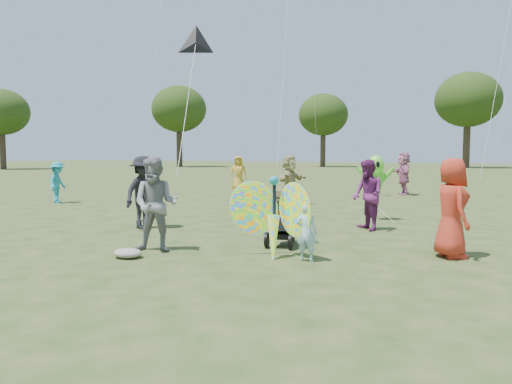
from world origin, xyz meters
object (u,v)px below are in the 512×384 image
crowd_a (452,208)px  alien_kite (375,184)px  crowd_d (290,180)px  crowd_j (404,173)px  butterfly_kite (274,218)px  crowd_i (58,182)px  adult_man (156,204)px  child_girl (307,232)px  crowd_b (144,192)px  crowd_e (368,195)px  jogging_stroller (286,214)px  crowd_g (238,173)px

crowd_a → alien_kite: 4.75m
crowd_d → crowd_j: 6.71m
crowd_d → butterfly_kite: (2.67, -7.96, -0.17)m
crowd_i → adult_man: bearing=-145.5°
child_girl → crowd_a: crowd_a is taller
adult_man → crowd_b: size_ratio=1.00×
adult_man → crowd_b: 2.92m
crowd_e → jogging_stroller: 2.75m
crowd_i → jogging_stroller: crowd_i is taller
child_girl → crowd_g: size_ratio=0.59×
crowd_d → crowd_i: 8.28m
crowd_a → crowd_g: bearing=13.3°
child_girl → crowd_a: size_ratio=0.57×
crowd_d → crowd_e: (3.53, -4.29, -0.03)m
child_girl → alien_kite: 5.59m
crowd_b → crowd_e: crowd_b is taller
crowd_b → crowd_j: bearing=-10.7°
crowd_d → crowd_j: (2.93, 6.03, 0.05)m
child_girl → crowd_d: 8.67m
crowd_a → alien_kite: bearing=-0.5°
crowd_a → butterfly_kite: bearing=87.4°
child_girl → crowd_d: size_ratio=0.57×
child_girl → crowd_a: bearing=-147.7°
child_girl → crowd_a: 2.58m
adult_man → crowd_a: adult_man is taller
crowd_g → alien_kite: bearing=-62.7°
child_girl → adult_man: (-2.78, -0.34, 0.38)m
crowd_i → jogging_stroller: (10.33, -4.24, -0.13)m
crowd_b → crowd_d: (1.41, 6.16, -0.00)m
adult_man → crowd_i: bearing=126.2°
crowd_e → crowd_b: bearing=-108.7°
crowd_g → crowd_j: size_ratio=0.90×
alien_kite → crowd_e: bearing=-84.5°
crowd_a → crowd_i: bearing=45.9°
crowd_g → jogging_stroller: (6.82, -11.74, -0.21)m
crowd_b → crowd_e: (4.94, 1.87, -0.04)m
child_girl → crowd_d: crowd_d is taller
crowd_e → crowd_j: bearing=143.9°
crowd_j → crowd_d: bearing=-49.4°
crowd_a → jogging_stroller: size_ratio=1.57×
child_girl → jogging_stroller: bearing=-54.7°
adult_man → crowd_a: (4.96, 1.66, -0.01)m
crowd_g → crowd_d: bearing=-67.5°
crowd_i → alien_kite: 11.22m
crowd_b → crowd_i: 7.39m
crowd_i → crowd_g: bearing=-45.9°
adult_man → jogging_stroller: bearing=19.1°
adult_man → alien_kite: (2.85, 5.91, 0.10)m
crowd_d → crowd_j: size_ratio=0.94×
jogging_stroller → butterfly_kite: 1.17m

